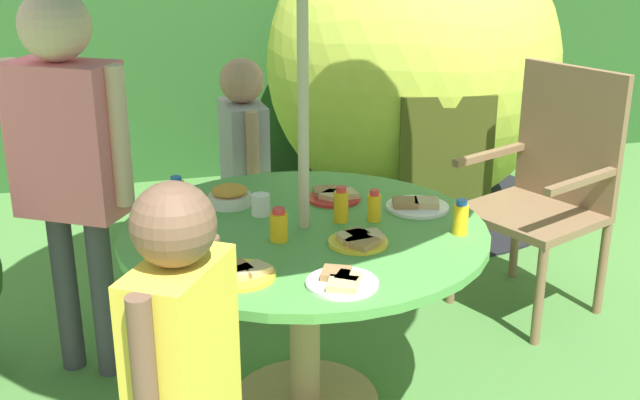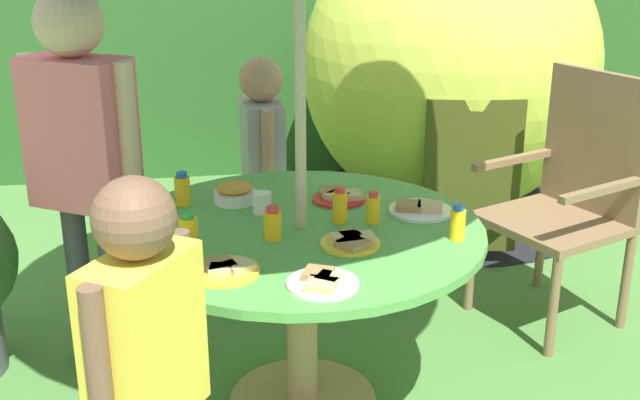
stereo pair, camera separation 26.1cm
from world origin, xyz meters
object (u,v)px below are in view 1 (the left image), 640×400
juice_bottle_center_front (341,205)px  juice_bottle_spot_a (197,238)px  plate_center_back (241,273)px  juice_bottle_far_left (177,194)px  wooden_chair (549,181)px  child_in_yellow_shirt (182,350)px  plate_front_edge (334,196)px  snack_bowl (230,196)px  plate_far_right (342,281)px  dome_tent (411,65)px  child_in_pink_shirt (67,140)px  juice_bottle_near_left (279,226)px  plate_mid_left (417,205)px  juice_bottle_mid_right (374,206)px  juice_bottle_near_right (461,218)px  plate_back_edge (359,240)px  garden_table (304,268)px  child_in_grey_shirt (244,151)px

juice_bottle_center_front → juice_bottle_spot_a: 0.53m
plate_center_back → juice_bottle_far_left: juice_bottle_far_left is taller
wooden_chair → child_in_yellow_shirt: 2.12m
plate_front_edge → plate_center_back: size_ratio=0.93×
snack_bowl → plate_far_right: snack_bowl is taller
dome_tent → juice_bottle_far_left: (-1.49, -1.64, -0.10)m
child_in_pink_shirt → juice_bottle_near_left: bearing=-8.9°
plate_center_back → juice_bottle_center_front: juice_bottle_center_front is taller
plate_center_back → plate_mid_left: 0.80m
juice_bottle_near_left → child_in_pink_shirt: bearing=139.9°
juice_bottle_center_front → juice_bottle_spot_a: bearing=-161.9°
juice_bottle_center_front → juice_bottle_mid_right: bearing=-11.0°
snack_bowl → juice_bottle_near_right: 0.82m
child_in_pink_shirt → juice_bottle_spot_a: 0.72m
plate_back_edge → plate_mid_left: (0.29, 0.25, -0.00)m
child_in_yellow_shirt → plate_back_edge: size_ratio=5.82×
garden_table → juice_bottle_near_left: (-0.10, -0.09, 0.20)m
plate_back_edge → juice_bottle_near_right: size_ratio=1.65×
juice_bottle_near_left → juice_bottle_center_front: (0.24, 0.11, 0.01)m
plate_mid_left → juice_bottle_near_right: size_ratio=1.88×
dome_tent → plate_far_right: bearing=-106.3°
juice_bottle_center_front → juice_bottle_near_left: bearing=-155.1°
plate_front_edge → juice_bottle_center_front: (-0.04, -0.21, 0.04)m
dome_tent → child_in_pink_shirt: size_ratio=1.44×
plate_far_right → juice_bottle_far_left: juice_bottle_far_left is taller
plate_front_edge → juice_bottle_near_left: 0.43m
plate_front_edge → plate_far_right: (-0.17, -0.69, -0.00)m
plate_far_right → juice_bottle_spot_a: 0.48m
plate_mid_left → plate_center_back: bearing=-150.1°
snack_bowl → plate_far_right: size_ratio=0.74×
dome_tent → juice_bottle_spot_a: size_ratio=16.38×
child_in_grey_shirt → juice_bottle_mid_right: 0.92m
juice_bottle_near_right → juice_bottle_far_left: size_ratio=0.98×
juice_bottle_spot_a → juice_bottle_center_front: bearing=18.1°
dome_tent → child_in_yellow_shirt: bearing=-111.9°
child_in_grey_shirt → plate_mid_left: 0.93m
juice_bottle_near_left → snack_bowl: bearing=105.7°
child_in_pink_shirt → juice_bottle_spot_a: size_ratio=11.37×
plate_far_right → juice_bottle_spot_a: bearing=139.9°
juice_bottle_center_front → juice_bottle_mid_right: size_ratio=1.13×
child_in_yellow_shirt → juice_bottle_spot_a: 0.61m
juice_bottle_spot_a → snack_bowl: bearing=68.6°
plate_back_edge → juice_bottle_far_left: size_ratio=1.61×
snack_bowl → plate_back_edge: bearing=-53.4°
plate_front_edge → juice_bottle_mid_right: juice_bottle_mid_right is taller
plate_far_right → snack_bowl: bearing=105.7°
child_in_pink_shirt → plate_far_right: (0.74, -0.90, -0.22)m
snack_bowl → juice_bottle_mid_right: bearing=-31.3°
plate_far_right → juice_bottle_near_left: juice_bottle_near_left is taller
juice_bottle_near_left → juice_bottle_spot_a: bearing=-168.5°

